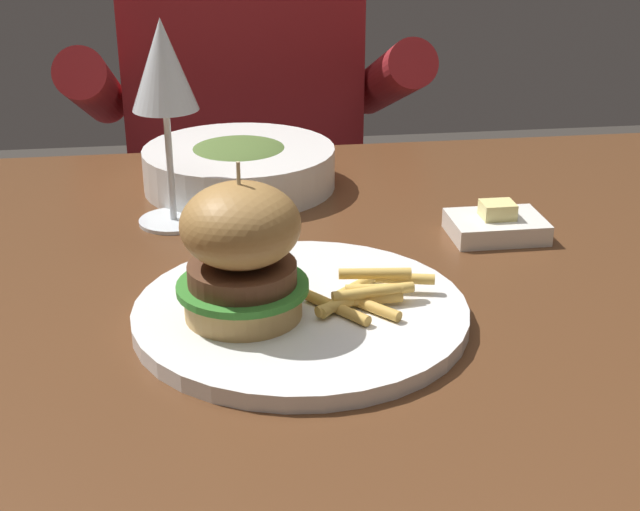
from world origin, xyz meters
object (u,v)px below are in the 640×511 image
at_px(burger_sandwich, 241,252).
at_px(butter_dish, 496,225).
at_px(wine_glass, 164,74).
at_px(soup_bowl, 239,166).
at_px(diner_person, 246,203).
at_px(main_plate, 301,313).

xyz_separation_m(burger_sandwich, butter_dish, (0.26, 0.16, -0.06)).
relative_size(burger_sandwich, wine_glass, 0.61).
height_order(soup_bowl, diner_person, diner_person).
bearing_deg(butter_dish, soup_bowl, 142.76).
distance_m(main_plate, diner_person, 0.79).
height_order(burger_sandwich, soup_bowl, burger_sandwich).
bearing_deg(diner_person, main_plate, -89.85).
bearing_deg(soup_bowl, burger_sandwich, -92.72).
distance_m(wine_glass, butter_dish, 0.36).
relative_size(main_plate, wine_glass, 1.30).
xyz_separation_m(wine_glass, butter_dish, (0.32, -0.08, -0.14)).
distance_m(wine_glass, diner_person, 0.64).
xyz_separation_m(soup_bowl, diner_person, (0.03, 0.43, -0.20)).
relative_size(wine_glass, soup_bowl, 0.95).
relative_size(wine_glass, diner_person, 0.18).
height_order(wine_glass, diner_person, diner_person).
distance_m(wine_glass, soup_bowl, 0.18).
xyz_separation_m(burger_sandwich, diner_person, (0.04, 0.78, -0.25)).
bearing_deg(wine_glass, diner_person, 79.07).
distance_m(butter_dish, diner_person, 0.68).
distance_m(burger_sandwich, diner_person, 0.82).
xyz_separation_m(main_plate, burger_sandwich, (-0.05, -0.01, 0.06)).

